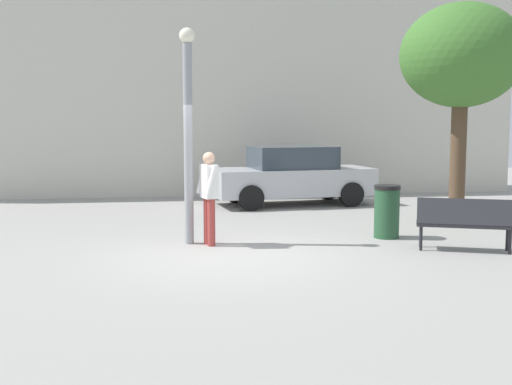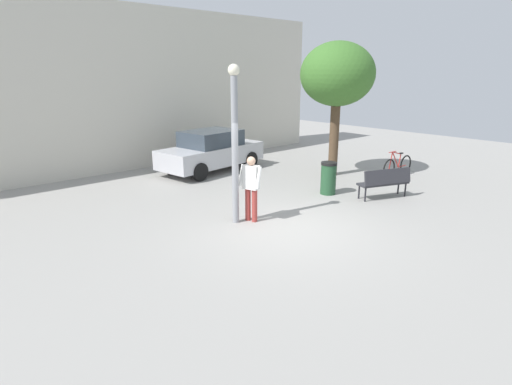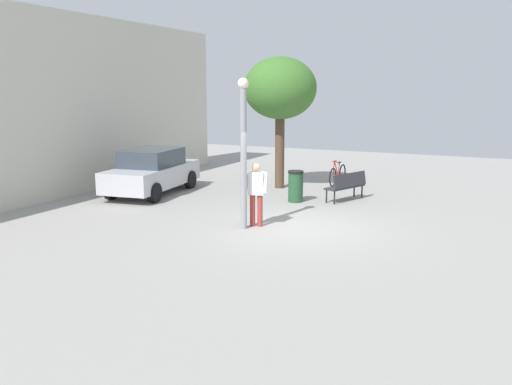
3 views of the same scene
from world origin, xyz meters
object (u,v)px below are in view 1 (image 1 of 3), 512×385
(lamppost, at_px, (188,125))
(person_by_lamppost, at_px, (209,192))
(park_bench, at_px, (465,220))
(plaza_tree, at_px, (461,57))
(parked_car_silver, at_px, (292,176))
(trash_bin, at_px, (387,211))

(lamppost, bearing_deg, person_by_lamppost, -28.53)
(person_by_lamppost, height_order, park_bench, person_by_lamppost)
(lamppost, xyz_separation_m, person_by_lamppost, (0.35, -0.19, -1.18))
(park_bench, bearing_deg, person_by_lamppost, 164.40)
(plaza_tree, bearing_deg, parked_car_silver, 129.93)
(plaza_tree, relative_size, trash_bin, 4.67)
(park_bench, relative_size, parked_car_silver, 0.38)
(lamppost, xyz_separation_m, parked_car_silver, (2.90, 5.04, -1.37))
(lamppost, height_order, person_by_lamppost, lamppost)
(plaza_tree, bearing_deg, park_bench, -112.90)
(lamppost, height_order, plaza_tree, plaza_tree)
(lamppost, bearing_deg, plaza_tree, 14.61)
(person_by_lamppost, xyz_separation_m, park_bench, (4.27, -1.19, -0.42))
(lamppost, bearing_deg, trash_bin, 0.78)
(lamppost, distance_m, person_by_lamppost, 1.24)
(lamppost, relative_size, park_bench, 2.31)
(plaza_tree, bearing_deg, trash_bin, -144.98)
(lamppost, distance_m, trash_bin, 4.09)
(park_bench, height_order, parked_car_silver, parked_car_silver)
(person_by_lamppost, relative_size, parked_car_silver, 0.38)
(lamppost, height_order, park_bench, lamppost)
(person_by_lamppost, xyz_separation_m, parked_car_silver, (2.55, 5.23, -0.19))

